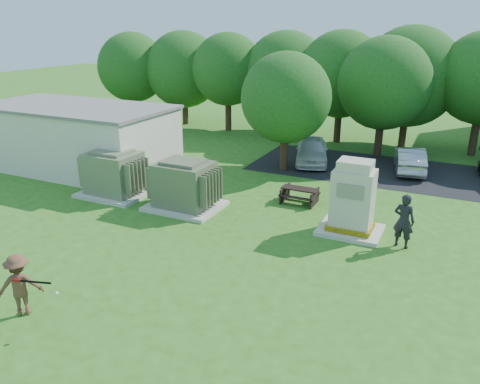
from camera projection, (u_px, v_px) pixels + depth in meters
The scene contains 14 objects.
ground at pixel (186, 269), 14.80m from camera, with size 120.00×120.00×0.00m, color #2D6619.
service_building at pixel (77, 139), 24.65m from camera, with size 10.00×5.00×3.20m, color beige.
service_building_roof at pixel (73, 107), 24.08m from camera, with size 10.20×5.20×0.15m, color slate.
parking_strip at pixel (448, 179), 23.41m from camera, with size 20.00×6.00×0.01m, color #232326.
transformer_left at pixel (114, 174), 20.92m from camera, with size 3.00×2.40×2.07m.
transformer_right at pixel (184, 186), 19.42m from camera, with size 3.00×2.40×2.07m.
generator_cabinet at pixel (352, 202), 17.02m from camera, with size 2.28×1.87×2.78m.
picnic_table at pixel (300, 194), 20.16m from camera, with size 1.56×1.17×0.67m.
batter at pixel (20, 285), 12.27m from camera, with size 1.12×0.65×1.74m, color brown.
person_by_generator at pixel (404, 221), 15.98m from camera, with size 0.71×0.47×1.95m, color black.
car_white at pixel (312, 150), 25.85m from camera, with size 1.68×4.19×1.43m, color silver.
car_silver_a at pixel (410, 159), 24.40m from camera, with size 1.38×3.94×1.30m, color #A1A1A5.
batting_equipment at pixel (35, 284), 11.83m from camera, with size 1.49×0.36×0.12m.
tree_row at pixel (369, 79), 28.37m from camera, with size 41.30×13.30×7.30m.
Camera 1 is at (7.19, -11.05, 7.35)m, focal length 35.00 mm.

